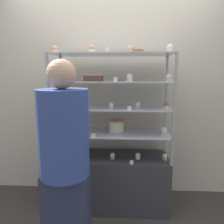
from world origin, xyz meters
TOP-DOWN VIEW (x-y plane):
  - ground_plane at (0.00, 0.00)m, footprint 20.00×20.00m
  - back_wall at (0.00, 0.38)m, footprint 8.00×0.05m
  - display_base at (0.00, 0.00)m, footprint 1.24×0.48m
  - display_riser_lower at (0.00, 0.00)m, footprint 1.24×0.48m
  - display_riser_middle at (0.00, 0.00)m, footprint 1.24×0.48m
  - display_riser_upper at (0.00, 0.00)m, footprint 1.24×0.48m
  - display_riser_top at (0.00, 0.00)m, footprint 1.24×0.48m
  - layer_cake_centerpiece at (0.05, 0.02)m, footprint 0.16×0.16m
  - sheet_cake_frosted at (-0.20, -0.00)m, footprint 0.20×0.13m
  - cupcake_0 at (-0.56, -0.12)m, footprint 0.05×0.05m
  - cupcake_1 at (-0.28, -0.13)m, footprint 0.05×0.05m
  - cupcake_2 at (0.01, -0.08)m, footprint 0.05×0.05m
  - cupcake_3 at (0.28, -0.07)m, footprint 0.05×0.05m
  - cupcake_4 at (0.57, -0.07)m, footprint 0.05×0.05m
  - price_tag_0 at (0.21, -0.22)m, footprint 0.04×0.00m
  - cupcake_5 at (-0.55, -0.11)m, footprint 0.07×0.07m
  - cupcake_6 at (0.55, -0.06)m, footprint 0.07×0.07m
  - price_tag_1 at (-0.17, -0.22)m, footprint 0.04×0.00m
  - cupcake_7 at (-0.57, -0.04)m, footprint 0.05×0.05m
  - cupcake_8 at (-0.29, -0.08)m, footprint 0.05×0.05m
  - cupcake_9 at (0.00, -0.11)m, footprint 0.05×0.05m
  - cupcake_10 at (0.27, -0.07)m, footprint 0.05×0.05m
  - cupcake_11 at (0.56, -0.05)m, footprint 0.05×0.05m
  - price_tag_2 at (0.18, -0.22)m, footprint 0.04×0.00m
  - cupcake_12 at (-0.57, -0.10)m, footprint 0.07×0.07m
  - cupcake_13 at (0.18, -0.10)m, footprint 0.07×0.07m
  - cupcake_14 at (0.57, -0.11)m, footprint 0.07×0.07m
  - price_tag_3 at (0.04, -0.22)m, footprint 0.04×0.00m
  - cupcake_15 at (-0.58, -0.07)m, footprint 0.06×0.06m
  - cupcake_16 at (-0.19, -0.13)m, footprint 0.06×0.06m
  - cupcake_17 at (0.19, -0.05)m, footprint 0.06×0.06m
  - cupcake_18 at (0.57, -0.11)m, footprint 0.06×0.06m
  - price_tag_4 at (-0.03, -0.22)m, footprint 0.04×0.00m
  - donut_glazed at (0.26, -0.02)m, footprint 0.14×0.14m
  - customer_figure at (-0.31, -0.78)m, footprint 0.38×0.38m

SIDE VIEW (x-z plane):
  - ground_plane at x=0.00m, z-range 0.00..0.00m
  - display_base at x=0.00m, z-range 0.00..0.60m
  - price_tag_0 at x=0.21m, z-range 0.60..0.64m
  - cupcake_0 at x=-0.56m, z-range 0.60..0.67m
  - cupcake_1 at x=-0.28m, z-range 0.60..0.67m
  - cupcake_2 at x=0.01m, z-range 0.60..0.67m
  - cupcake_3 at x=0.28m, z-range 0.60..0.67m
  - cupcake_4 at x=0.57m, z-range 0.60..0.67m
  - display_riser_lower at x=0.00m, z-range 0.72..1.00m
  - customer_figure at x=-0.31m, z-range 0.06..1.67m
  - price_tag_1 at x=-0.17m, z-range 0.88..0.92m
  - cupcake_5 at x=-0.55m, z-range 0.88..0.96m
  - cupcake_6 at x=0.55m, z-range 0.88..0.96m
  - layer_cake_centerpiece at x=0.05m, z-range 0.88..1.01m
  - display_riser_middle at x=0.00m, z-range 1.00..1.28m
  - price_tag_2 at x=0.18m, z-range 1.16..1.20m
  - cupcake_7 at x=-0.57m, z-range 1.15..1.22m
  - cupcake_8 at x=-0.29m, z-range 1.15..1.22m
  - cupcake_9 at x=0.00m, z-range 1.15..1.22m
  - cupcake_10 at x=0.27m, z-range 1.15..1.22m
  - cupcake_11 at x=0.56m, z-range 1.15..1.22m
  - back_wall at x=0.00m, z-range 0.00..2.60m
  - display_riser_upper at x=0.00m, z-range 1.28..1.56m
  - price_tag_3 at x=0.04m, z-range 1.43..1.48m
  - sheet_cake_frosted at x=-0.20m, z-range 1.43..1.50m
  - cupcake_12 at x=-0.57m, z-range 1.43..1.51m
  - cupcake_13 at x=0.18m, z-range 1.43..1.51m
  - cupcake_14 at x=0.57m, z-range 1.43..1.51m
  - display_riser_top at x=0.00m, z-range 1.56..1.83m
  - donut_glazed at x=0.26m, z-range 1.71..1.75m
  - price_tag_4 at x=-0.03m, z-range 1.71..1.76m
  - cupcake_15 at x=-0.58m, z-range 1.71..1.79m
  - cupcake_16 at x=-0.19m, z-range 1.71..1.79m
  - cupcake_17 at x=0.19m, z-range 1.71..1.79m
  - cupcake_18 at x=0.57m, z-range 1.71..1.79m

